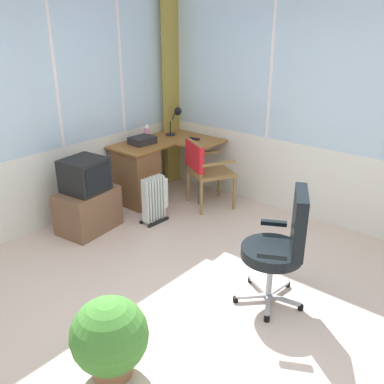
# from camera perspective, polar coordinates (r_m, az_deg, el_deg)

# --- Properties ---
(ground) EXTENTS (5.53, 5.62, 0.06)m
(ground) POSITION_cam_1_polar(r_m,az_deg,el_deg) (3.53, 0.50, -16.94)
(ground) COLOR beige
(north_window_panel) EXTENTS (4.53, 0.07, 2.69)m
(north_window_panel) POSITION_cam_1_polar(r_m,az_deg,el_deg) (4.66, -22.55, 10.18)
(north_window_panel) COLOR silver
(north_window_panel) RESTS_ON ground
(east_window_panel) EXTENTS (0.07, 4.62, 2.69)m
(east_window_panel) POSITION_cam_1_polar(r_m,az_deg,el_deg) (4.80, 18.70, 10.98)
(east_window_panel) COLOR silver
(east_window_panel) RESTS_ON ground
(curtain_corner) EXTENTS (0.35, 0.09, 2.59)m
(curtain_corner) POSITION_cam_1_polar(r_m,az_deg,el_deg) (5.87, -2.63, 13.62)
(curtain_corner) COLOR olive
(curtain_corner) RESTS_ON ground
(desk) EXTENTS (1.25, 0.97, 0.75)m
(desk) POSITION_cam_1_polar(r_m,az_deg,el_deg) (5.35, -7.03, 2.69)
(desk) COLOR #8E5D2A
(desk) RESTS_ON ground
(desk_lamp) EXTENTS (0.24, 0.21, 0.37)m
(desk_lamp) POSITION_cam_1_polar(r_m,az_deg,el_deg) (5.68, -2.06, 10.16)
(desk_lamp) COLOR black
(desk_lamp) RESTS_ON desk
(tv_remote) EXTENTS (0.06, 0.15, 0.02)m
(tv_remote) POSITION_cam_1_polar(r_m,az_deg,el_deg) (5.49, 0.29, 7.25)
(tv_remote) COLOR black
(tv_remote) RESTS_ON desk
(spray_bottle) EXTENTS (0.06, 0.06, 0.22)m
(spray_bottle) POSITION_cam_1_polar(r_m,az_deg,el_deg) (5.48, -6.12, 8.08)
(spray_bottle) COLOR pink
(spray_bottle) RESTS_ON desk
(paper_tray) EXTENTS (0.31, 0.25, 0.09)m
(paper_tray) POSITION_cam_1_polar(r_m,az_deg,el_deg) (5.33, -6.76, 6.99)
(paper_tray) COLOR #252426
(paper_tray) RESTS_ON desk
(wooden_armchair) EXTENTS (0.65, 0.65, 0.85)m
(wooden_armchair) POSITION_cam_1_polar(r_m,az_deg,el_deg) (5.12, 1.41, 3.64)
(wooden_armchair) COLOR olive
(wooden_armchair) RESTS_ON ground
(office_chair) EXTENTS (0.62, 0.58, 1.00)m
(office_chair) POSITION_cam_1_polar(r_m,az_deg,el_deg) (3.44, 12.22, -6.62)
(office_chair) COLOR #B7B7BF
(office_chair) RESTS_ON ground
(tv_on_stand) EXTENTS (0.69, 0.52, 0.83)m
(tv_on_stand) POSITION_cam_1_polar(r_m,az_deg,el_deg) (4.75, -14.02, -0.91)
(tv_on_stand) COLOR brown
(tv_on_stand) RESTS_ON ground
(space_heater) EXTENTS (0.35, 0.18, 0.55)m
(space_heater) POSITION_cam_1_polar(r_m,az_deg,el_deg) (4.86, -5.00, -0.95)
(space_heater) COLOR silver
(space_heater) RESTS_ON ground
(potted_plant) EXTENTS (0.51, 0.51, 0.58)m
(potted_plant) POSITION_cam_1_polar(r_m,az_deg,el_deg) (2.92, -11.11, -18.77)
(potted_plant) COLOR #966241
(potted_plant) RESTS_ON ground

